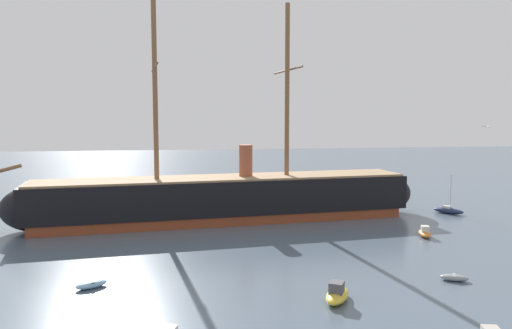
% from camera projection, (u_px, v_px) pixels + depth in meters
% --- Properties ---
extents(tall_ship, '(66.96, 15.39, 32.23)m').
position_uv_depth(tall_ship, '(224.00, 198.00, 74.37)').
color(tall_ship, brown).
rests_on(tall_ship, ground).
extents(motorboat_near_centre, '(3.61, 4.55, 1.78)m').
position_uv_depth(motorboat_near_centre, '(337.00, 294.00, 42.83)').
color(motorboat_near_centre, gold).
rests_on(motorboat_near_centre, ground).
extents(dinghy_mid_left, '(3.15, 2.56, 0.69)m').
position_uv_depth(dinghy_mid_left, '(91.00, 284.00, 46.09)').
color(dinghy_mid_left, '#7FB2D6').
rests_on(dinghy_mid_left, ground).
extents(dinghy_mid_right, '(2.83, 2.12, 0.61)m').
position_uv_depth(dinghy_mid_right, '(454.00, 278.00, 48.08)').
color(dinghy_mid_right, gray).
rests_on(dinghy_mid_right, ground).
extents(motorboat_alongside_stern, '(2.37, 3.75, 1.46)m').
position_uv_depth(motorboat_alongside_stern, '(425.00, 233.00, 65.26)').
color(motorboat_alongside_stern, orange).
rests_on(motorboat_alongside_stern, ground).
extents(dinghy_far_left, '(2.51, 2.81, 0.62)m').
position_uv_depth(dinghy_far_left, '(47.00, 224.00, 71.36)').
color(dinghy_far_left, '#1E284C').
rests_on(dinghy_far_left, ground).
extents(sailboat_far_right, '(4.22, 4.66, 6.31)m').
position_uv_depth(sailboat_far_right, '(448.00, 210.00, 80.19)').
color(sailboat_far_right, '#1E284C').
rests_on(sailboat_far_right, ground).
extents(motorboat_distant_centre, '(3.44, 3.06, 1.38)m').
position_uv_depth(motorboat_distant_centre, '(273.00, 205.00, 84.93)').
color(motorboat_distant_centre, '#1E284C').
rests_on(motorboat_distant_centre, ground).
extents(seagull_in_flight, '(1.06, 0.41, 0.13)m').
position_uv_depth(seagull_in_flight, '(488.00, 127.00, 37.61)').
color(seagull_in_flight, silver).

